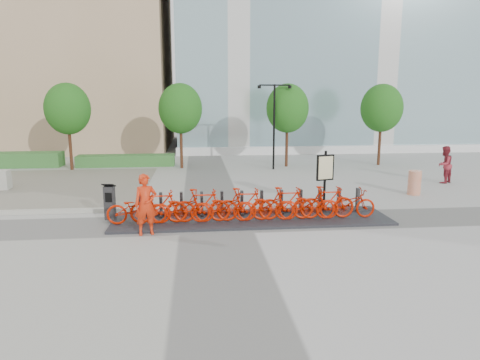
{
  "coord_description": "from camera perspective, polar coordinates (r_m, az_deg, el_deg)",
  "views": [
    {
      "loc": [
        -0.6,
        -14.04,
        4.18
      ],
      "look_at": [
        1.0,
        1.5,
        1.2
      ],
      "focal_mm": 32.0,
      "sensor_mm": 36.0,
      "label": 1
    }
  ],
  "objects": [
    {
      "name": "bike_9",
      "position": [
        15.11,
        11.56,
        -2.92
      ],
      "size": [
        1.91,
        0.54,
        1.15
      ],
      "primitive_type": "imported",
      "rotation": [
        0.0,
        0.0,
        1.57
      ],
      "color": "#B01600",
      "rests_on": "dock_pad"
    },
    {
      "name": "dock_rail_posts",
      "position": [
        15.39,
        1.61,
        -3.02
      ],
      "size": [
        8.02,
        0.5,
        0.85
      ],
      "primitive_type": null,
      "color": "#29292A",
      "rests_on": "dock_pad"
    },
    {
      "name": "tree_0",
      "position": [
        27.08,
        -22.0,
        8.78
      ],
      "size": [
        2.6,
        2.6,
        5.1
      ],
      "color": "#381E12",
      "rests_on": "ground"
    },
    {
      "name": "tree_3",
      "position": [
        28.52,
        18.36,
        9.07
      ],
      "size": [
        2.6,
        2.6,
        5.1
      ],
      "color": "#381E12",
      "rests_on": "ground"
    },
    {
      "name": "tree_1",
      "position": [
        26.07,
        -7.96,
        9.4
      ],
      "size": [
        2.6,
        2.6,
        5.1
      ],
      "color": "#381E12",
      "rests_on": "ground"
    },
    {
      "name": "bike_2",
      "position": [
        14.46,
        -7.93,
        -3.66
      ],
      "size": [
        1.97,
        0.69,
        1.04
      ],
      "primitive_type": "imported",
      "rotation": [
        0.0,
        0.0,
        1.57
      ],
      "color": "#B01600",
      "rests_on": "dock_pad"
    },
    {
      "name": "ground",
      "position": [
        14.67,
        -3.3,
        -5.78
      ],
      "size": [
        120.0,
        120.0,
        0.0
      ],
      "primitive_type": "plane",
      "color": "#A6A6A6"
    },
    {
      "name": "tree_2",
      "position": [
        26.65,
        6.34,
        9.47
      ],
      "size": [
        2.6,
        2.6,
        5.1
      ],
      "color": "#381E12",
      "rests_on": "ground"
    },
    {
      "name": "bike_10",
      "position": [
        15.35,
        14.12,
        -3.03
      ],
      "size": [
        1.97,
        0.69,
        1.04
      ],
      "primitive_type": "imported",
      "rotation": [
        0.0,
        0.0,
        1.57
      ],
      "color": "#B01600",
      "rests_on": "dock_pad"
    },
    {
      "name": "bike_3",
      "position": [
        14.43,
        -5.07,
        -3.39
      ],
      "size": [
        1.91,
        0.54,
        1.15
      ],
      "primitive_type": "imported",
      "rotation": [
        0.0,
        0.0,
        1.57
      ],
      "color": "#B01600",
      "rests_on": "dock_pad"
    },
    {
      "name": "bike_0",
      "position": [
        14.58,
        -13.6,
        -3.73
      ],
      "size": [
        1.97,
        0.69,
        1.04
      ],
      "primitive_type": "imported",
      "rotation": [
        0.0,
        0.0,
        1.57
      ],
      "color": "#B01600",
      "rests_on": "dock_pad"
    },
    {
      "name": "pedestrian",
      "position": [
        23.72,
        25.6,
        1.86
      ],
      "size": [
        1.14,
        1.08,
        1.86
      ],
      "primitive_type": "imported",
      "rotation": [
        0.0,
        0.0,
        3.71
      ],
      "color": "maroon",
      "rests_on": "ground"
    },
    {
      "name": "hedge_b",
      "position": [
        27.86,
        -14.92,
        2.53
      ],
      "size": [
        6.0,
        1.2,
        0.7
      ],
      "primitive_type": "cube",
      "color": "#265F24",
      "rests_on": "ground"
    },
    {
      "name": "worker_red",
      "position": [
        13.55,
        -12.46,
        -3.22
      ],
      "size": [
        0.79,
        0.61,
        1.92
      ],
      "primitive_type": "imported",
      "rotation": [
        0.0,
        0.0,
        0.24
      ],
      "color": "red",
      "rests_on": "ground"
    },
    {
      "name": "kiosk",
      "position": [
        15.32,
        -16.98,
        -2.83
      ],
      "size": [
        0.44,
        0.39,
        1.28
      ],
      "rotation": [
        0.0,
        0.0,
        -0.17
      ],
      "color": "#29292A",
      "rests_on": "dock_pad"
    },
    {
      "name": "construction_barrel",
      "position": [
        20.38,
        22.24,
        -0.33
      ],
      "size": [
        0.69,
        0.69,
        1.07
      ],
      "primitive_type": "cylinder",
      "rotation": [
        0.0,
        0.0,
        0.28
      ],
      "color": "#D44606",
      "rests_on": "ground"
    },
    {
      "name": "bike_5",
      "position": [
        14.52,
        0.63,
        -3.26
      ],
      "size": [
        1.91,
        0.54,
        1.15
      ],
      "primitive_type": "imported",
      "rotation": [
        0.0,
        0.0,
        1.57
      ],
      "color": "#B01600",
      "rests_on": "dock_pad"
    },
    {
      "name": "bike_4",
      "position": [
        14.47,
        -2.21,
        -3.54
      ],
      "size": [
        1.97,
        0.69,
        1.04
      ],
      "primitive_type": "imported",
      "rotation": [
        0.0,
        0.0,
        1.57
      ],
      "color": "#B01600",
      "rests_on": "dock_pad"
    },
    {
      "name": "bike_6",
      "position": [
        14.63,
        3.43,
        -3.4
      ],
      "size": [
        1.97,
        0.69,
        1.04
      ],
      "primitive_type": "imported",
      "rotation": [
        0.0,
        0.0,
        1.57
      ],
      "color": "#B01600",
      "rests_on": "dock_pad"
    },
    {
      "name": "bike_8",
      "position": [
        14.93,
        8.91,
        -3.22
      ],
      "size": [
        1.97,
        0.69,
        1.04
      ],
      "primitive_type": "imported",
      "rotation": [
        0.0,
        0.0,
        1.57
      ],
      "color": "#B01600",
      "rests_on": "dock_pad"
    },
    {
      "name": "glass_building",
      "position": [
        43.33,
        14.91,
        20.85
      ],
      "size": [
        32.0,
        16.0,
        24.0
      ],
      "primitive_type": "cube",
      "color": "slate",
      "rests_on": "ground"
    },
    {
      "name": "bike_7",
      "position": [
        14.75,
        6.2,
        -3.1
      ],
      "size": [
        1.91,
        0.54,
        1.15
      ],
      "primitive_type": "imported",
      "rotation": [
        0.0,
        0.0,
        1.57
      ],
      "color": "#B01600",
      "rests_on": "dock_pad"
    },
    {
      "name": "streetlamp",
      "position": [
        25.48,
        4.58,
        8.41
      ],
      "size": [
        2.0,
        0.2,
        5.0
      ],
      "color": "black",
      "rests_on": "ground"
    },
    {
      "name": "bike_1",
      "position": [
        14.49,
        -10.78,
        -3.48
      ],
      "size": [
        1.91,
        0.54,
        1.15
      ],
      "primitive_type": "imported",
      "rotation": [
        0.0,
        0.0,
        1.57
      ],
      "color": "#B01600",
      "rests_on": "dock_pad"
    },
    {
      "name": "map_sign",
      "position": [
        16.89,
        11.29,
        1.32
      ],
      "size": [
        0.72,
        0.29,
        2.21
      ],
      "rotation": [
        0.0,
        0.0,
        0.27
      ],
      "color": "black",
      "rests_on": "ground"
    },
    {
      "name": "dock_pad",
      "position": [
        15.05,
        1.61,
        -5.17
      ],
      "size": [
        9.6,
        2.4,
        0.08
      ],
      "primitive_type": "cube",
      "color": "#24252A",
      "rests_on": "ground"
    }
  ]
}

